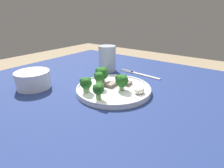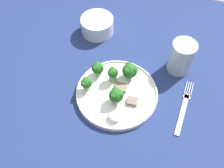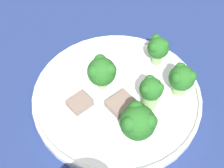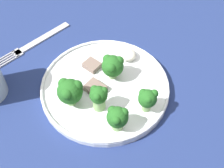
% 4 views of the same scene
% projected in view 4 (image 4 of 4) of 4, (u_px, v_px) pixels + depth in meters
% --- Properties ---
extents(table, '(1.10, 1.18, 0.73)m').
position_uv_depth(table, '(128.00, 125.00, 0.69)').
color(table, navy).
rests_on(table, ground_plane).
extents(dinner_plate, '(0.26, 0.26, 0.02)m').
position_uv_depth(dinner_plate, '(105.00, 87.00, 0.63)').
color(dinner_plate, white).
rests_on(dinner_plate, table).
extents(fork, '(0.04, 0.21, 0.00)m').
position_uv_depth(fork, '(35.00, 43.00, 0.72)').
color(fork, '#B2B2B7').
rests_on(fork, table).
extents(broccoli_floret_near_rim_left, '(0.04, 0.04, 0.05)m').
position_uv_depth(broccoli_floret_near_rim_left, '(117.00, 117.00, 0.55)').
color(broccoli_floret_near_rim_left, '#7FA866').
rests_on(broccoli_floret_near_rim_left, dinner_plate).
extents(broccoli_floret_center_left, '(0.05, 0.04, 0.05)m').
position_uv_depth(broccoli_floret_center_left, '(113.00, 66.00, 0.62)').
color(broccoli_floret_center_left, '#7FA866').
rests_on(broccoli_floret_center_left, dinner_plate).
extents(broccoli_floret_back_left, '(0.05, 0.05, 0.06)m').
position_uv_depth(broccoli_floret_back_left, '(70.00, 91.00, 0.58)').
color(broccoli_floret_back_left, '#7FA866').
rests_on(broccoli_floret_back_left, dinner_plate).
extents(broccoli_floret_front_left, '(0.04, 0.04, 0.05)m').
position_uv_depth(broccoli_floret_front_left, '(148.00, 98.00, 0.57)').
color(broccoli_floret_front_left, '#7FA866').
rests_on(broccoli_floret_front_left, dinner_plate).
extents(broccoli_floret_center_back, '(0.03, 0.03, 0.06)m').
position_uv_depth(broccoli_floret_center_back, '(99.00, 96.00, 0.57)').
color(broccoli_floret_center_back, '#7FA866').
rests_on(broccoli_floret_center_back, dinner_plate).
extents(meat_slice_front_slice, '(0.03, 0.03, 0.01)m').
position_uv_depth(meat_slice_front_slice, '(92.00, 65.00, 0.66)').
color(meat_slice_front_slice, '#756056').
rests_on(meat_slice_front_slice, dinner_plate).
extents(meat_slice_middle_slice, '(0.04, 0.03, 0.01)m').
position_uv_depth(meat_slice_middle_slice, '(95.00, 88.00, 0.62)').
color(meat_slice_middle_slice, '#756056').
rests_on(meat_slice_middle_slice, dinner_plate).
extents(sauce_dollop, '(0.04, 0.04, 0.02)m').
position_uv_depth(sauce_dollop, '(127.00, 54.00, 0.67)').
color(sauce_dollop, silver).
rests_on(sauce_dollop, dinner_plate).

